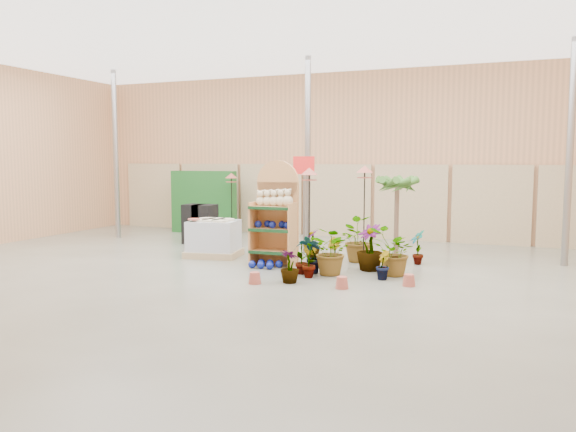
% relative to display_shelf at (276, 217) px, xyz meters
% --- Properties ---
extents(room, '(15.20, 12.10, 4.70)m').
position_rel_display_shelf_xyz_m(room, '(-0.04, -0.58, 1.25)').
color(room, '#616358').
rests_on(room, ground).
extents(display_shelf, '(0.90, 0.58, 2.12)m').
position_rel_display_shelf_xyz_m(display_shelf, '(0.00, 0.00, 0.00)').
color(display_shelf, '#BA804B').
rests_on(display_shelf, ground).
extents(teddy_bears, '(0.79, 0.22, 0.34)m').
position_rel_display_shelf_xyz_m(teddy_bears, '(0.03, -0.10, 0.37)').
color(teddy_bears, beige).
rests_on(teddy_bears, display_shelf).
extents(gazing_balls_shelf, '(0.78, 0.27, 0.15)m').
position_rel_display_shelf_xyz_m(gazing_balls_shelf, '(-0.00, -0.13, -0.13)').
color(gazing_balls_shelf, navy).
rests_on(gazing_balls_shelf, display_shelf).
extents(gazing_balls_floor, '(0.63, 0.39, 0.15)m').
position_rel_display_shelf_xyz_m(gazing_balls_floor, '(-0.04, -0.44, -0.89)').
color(gazing_balls_floor, navy).
rests_on(gazing_balls_floor, ground).
extents(pallet_stack, '(1.26, 1.11, 0.83)m').
position_rel_display_shelf_xyz_m(pallet_stack, '(-1.64, 0.35, -0.56)').
color(pallet_stack, tan).
rests_on(pallet_stack, ground).
extents(charcoal_planters, '(0.80, 0.50, 1.00)m').
position_rel_display_shelf_xyz_m(charcoal_planters, '(-2.89, 1.88, -0.47)').
color(charcoal_planters, black).
rests_on(charcoal_planters, ground).
extents(trellis_stock, '(2.00, 0.30, 1.80)m').
position_rel_display_shelf_xyz_m(trellis_stock, '(-3.84, 3.71, -0.07)').
color(trellis_stock, '#19541E').
rests_on(trellis_stock, ground).
extents(offer_sign, '(0.50, 0.08, 2.20)m').
position_rel_display_shelf_xyz_m(offer_sign, '(0.06, 1.49, 0.60)').
color(offer_sign, gray).
rests_on(offer_sign, ground).
extents(bird_table_front, '(0.34, 0.34, 1.97)m').
position_rel_display_shelf_xyz_m(bird_table_front, '(0.74, -0.08, 0.86)').
color(bird_table_front, black).
rests_on(bird_table_front, ground).
extents(bird_table_right, '(0.34, 0.34, 2.01)m').
position_rel_display_shelf_xyz_m(bird_table_right, '(1.68, 0.57, 0.90)').
color(bird_table_right, black).
rests_on(bird_table_right, ground).
extents(bird_table_back, '(0.34, 0.34, 1.76)m').
position_rel_display_shelf_xyz_m(bird_table_back, '(-2.67, 3.20, 0.67)').
color(bird_table_back, black).
rests_on(bird_table_back, ground).
extents(palm, '(0.70, 0.70, 1.89)m').
position_rel_display_shelf_xyz_m(palm, '(2.16, 1.47, 0.65)').
color(palm, brown).
rests_on(palm, ground).
extents(potted_plant_0, '(0.30, 0.42, 0.75)m').
position_rel_display_shelf_xyz_m(potted_plant_0, '(0.82, -0.72, -0.59)').
color(potted_plant_0, '#336321').
rests_on(potted_plant_0, ground).
extents(potted_plant_1, '(0.34, 0.28, 0.60)m').
position_rel_display_shelf_xyz_m(potted_plant_1, '(0.96, -0.54, -0.67)').
color(potted_plant_1, '#336321').
rests_on(potted_plant_1, ground).
extents(potted_plant_2, '(1.02, 0.96, 0.89)m').
position_rel_display_shelf_xyz_m(potted_plant_2, '(1.38, -0.60, -0.52)').
color(potted_plant_2, '#336321').
rests_on(potted_plant_2, ground).
extents(potted_plant_3, '(0.67, 0.67, 0.89)m').
position_rel_display_shelf_xyz_m(potted_plant_3, '(1.93, 0.08, -0.52)').
color(potted_plant_3, '#336321').
rests_on(potted_plant_3, ground).
extents(potted_plant_4, '(0.39, 0.45, 0.71)m').
position_rel_display_shelf_xyz_m(potted_plant_4, '(2.68, 1.07, -0.61)').
color(potted_plant_4, '#336321').
rests_on(potted_plant_4, ground).
extents(potted_plant_5, '(0.42, 0.42, 0.60)m').
position_rel_display_shelf_xyz_m(potted_plant_5, '(1.19, 0.11, -0.67)').
color(potted_plant_5, '#336321').
rests_on(potted_plant_5, ground).
extents(potted_plant_6, '(1.08, 1.04, 0.93)m').
position_rel_display_shelf_xyz_m(potted_plant_6, '(1.43, 0.90, -0.50)').
color(potted_plant_6, '#336321').
rests_on(potted_plant_6, ground).
extents(potted_plant_7, '(0.36, 0.36, 0.58)m').
position_rel_display_shelf_xyz_m(potted_plant_7, '(0.89, -1.50, -0.68)').
color(potted_plant_7, '#336321').
rests_on(potted_plant_7, ground).
extents(potted_plant_8, '(0.45, 0.35, 0.78)m').
position_rel_display_shelf_xyz_m(potted_plant_8, '(1.07, -0.97, -0.58)').
color(potted_plant_8, '#336321').
rests_on(potted_plant_8, ground).
extents(potted_plant_9, '(0.29, 0.33, 0.52)m').
position_rel_display_shelf_xyz_m(potted_plant_9, '(2.33, -0.63, -0.71)').
color(potted_plant_9, '#336321').
rests_on(potted_plant_9, ground).
extents(potted_plant_10, '(1.05, 1.06, 0.89)m').
position_rel_display_shelf_xyz_m(potted_plant_10, '(2.44, -0.27, -0.52)').
color(potted_plant_10, '#336321').
rests_on(potted_plant_10, ground).
extents(potted_plant_11, '(0.46, 0.46, 0.61)m').
position_rel_display_shelf_xyz_m(potted_plant_11, '(0.42, 1.06, -0.66)').
color(potted_plant_11, '#336321').
rests_on(potted_plant_11, ground).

